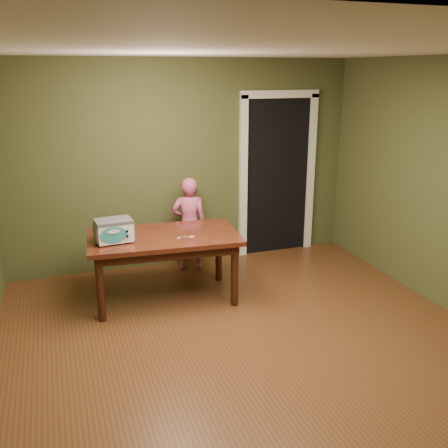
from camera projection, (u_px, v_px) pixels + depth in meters
name	position (u px, v px, depth m)	size (l,w,h in m)	color
floor	(259.00, 357.00, 4.44)	(5.00, 5.00, 0.00)	#5A3419
room_shell	(263.00, 168.00, 3.94)	(4.52, 5.02, 2.61)	#414726
doorway	(268.00, 173.00, 7.05)	(1.10, 0.66, 2.25)	black
dining_table	(164.00, 244.00, 5.40)	(1.67, 1.02, 0.75)	#36130C
toy_oven	(114.00, 230.00, 5.11)	(0.41, 0.30, 0.24)	#4C4F54
baking_pan	(185.00, 237.00, 5.25)	(0.10, 0.10, 0.02)	silver
spatula	(186.00, 237.00, 5.28)	(0.18, 0.03, 0.01)	#FFFC6E
child	(189.00, 224.00, 6.24)	(0.44, 0.29, 1.20)	#C6517A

